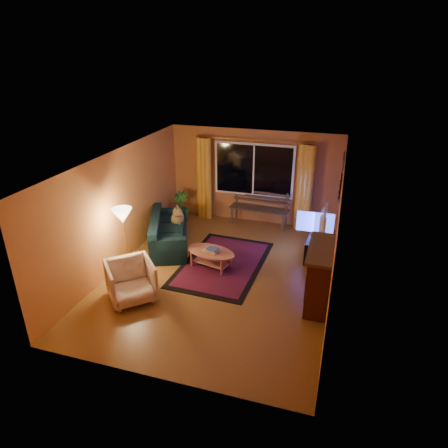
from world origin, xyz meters
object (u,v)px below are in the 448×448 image
(coffee_table, at_px, (211,259))
(bench, at_px, (259,217))
(tv_console, at_px, (317,245))
(sofa, at_px, (169,232))
(floor_lamp, at_px, (125,243))
(armchair, at_px, (131,279))

(coffee_table, bearing_deg, bench, 78.74)
(tv_console, bearing_deg, bench, 146.26)
(bench, distance_m, tv_console, 2.07)
(bench, bearing_deg, sofa, -128.97)
(floor_lamp, xyz_separation_m, coffee_table, (1.56, 0.83, -0.56))
(sofa, bearing_deg, coffee_table, -49.33)
(floor_lamp, relative_size, tv_console, 1.24)
(bench, height_order, sofa, sofa)
(bench, height_order, coffee_table, bench)
(floor_lamp, xyz_separation_m, tv_console, (3.71, 2.09, -0.51))
(bench, bearing_deg, floor_lamp, -116.79)
(tv_console, bearing_deg, sofa, -166.66)
(bench, bearing_deg, armchair, -106.20)
(sofa, relative_size, tv_console, 1.56)
(bench, relative_size, coffee_table, 1.40)
(armchair, distance_m, floor_lamp, 0.94)
(bench, distance_m, floor_lamp, 3.95)
(bench, xyz_separation_m, sofa, (-1.78, -1.85, 0.15))
(bench, height_order, tv_console, tv_console)
(armchair, relative_size, floor_lamp, 0.56)
(sofa, height_order, floor_lamp, floor_lamp)
(bench, relative_size, tv_console, 1.27)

